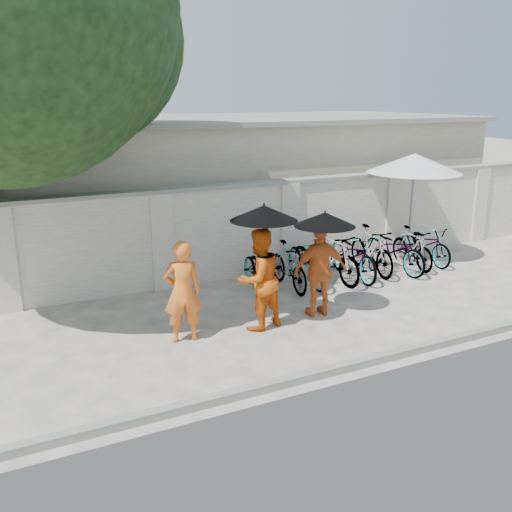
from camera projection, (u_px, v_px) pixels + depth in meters
name	position (u px, v px, depth m)	size (l,w,h in m)	color
ground	(276.00, 332.00, 9.75)	(80.00, 80.00, 0.00)	beige
kerb	(332.00, 370.00, 8.28)	(40.00, 0.16, 0.12)	gray
compound_wall	(247.00, 231.00, 12.66)	(20.00, 0.30, 2.00)	silver
building_behind	(220.00, 179.00, 16.19)	(14.00, 6.00, 3.20)	beige
monk_left	(182.00, 292.00, 9.21)	(0.62, 0.41, 1.70)	orange
monk_center	(259.00, 279.00, 9.71)	(0.86, 0.67, 1.77)	#D4520D
parasol_center	(264.00, 213.00, 9.35)	(1.13, 1.13, 1.17)	black
monk_right	(320.00, 270.00, 10.29)	(1.00, 0.42, 1.71)	orange
parasol_right	(325.00, 219.00, 9.97)	(1.09, 1.09, 0.97)	black
patio_umbrella	(414.00, 164.00, 13.23)	(2.25, 2.25, 2.61)	gray
bike_0	(260.00, 269.00, 11.75)	(0.59, 1.68, 0.88)	gray
bike_1	(289.00, 266.00, 11.81)	(0.46, 1.64, 0.98)	gray
bike_2	(307.00, 260.00, 12.19)	(0.66, 1.90, 1.00)	gray
bike_3	(333.00, 256.00, 12.29)	(0.52, 1.84, 1.11)	gray
bike_4	(353.00, 255.00, 12.57)	(0.68, 1.94, 1.02)	gray
bike_5	(371.00, 250.00, 12.87)	(0.50, 1.78, 1.07)	gray
bike_6	(394.00, 249.00, 13.02)	(0.67, 1.93, 1.02)	gray
bike_7	(412.00, 248.00, 13.29)	(0.45, 1.58, 0.95)	gray
bike_8	(425.00, 244.00, 13.68)	(0.62, 1.77, 0.93)	gray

